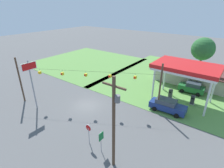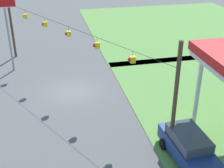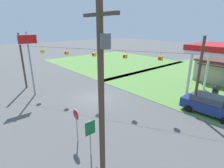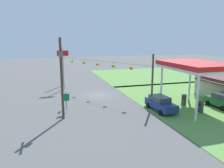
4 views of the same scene
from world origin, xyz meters
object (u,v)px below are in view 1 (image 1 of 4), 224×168
Objects in this scene: route_sign at (101,138)px; utility_pole_main at (114,121)px; gas_station_canopy at (186,68)px; fuel_pump_far at (193,100)px; fuel_pump_near at (170,94)px; car_at_pumps_front at (167,105)px; gas_station_store at (195,76)px; stop_sign_overhead at (31,76)px; stop_sign_roadside at (89,130)px; tree_behind_station at (203,49)px; car_at_pumps_rear at (192,87)px.

route_sign is 3.96m from utility_pole_main.
gas_station_canopy is at bearing 85.53° from utility_pole_main.
route_sign is at bearing -107.82° from fuel_pump_far.
car_at_pumps_front is (1.03, -4.14, 0.22)m from fuel_pump_near.
fuel_pump_near is at bearing -100.74° from gas_station_store.
fuel_pump_far is at bearing -77.49° from gas_station_store.
stop_sign_overhead is 15.06m from utility_pole_main.
stop_sign_roadside is at bearing -108.13° from gas_station_canopy.
fuel_pump_far is at bearing -80.52° from tree_behind_station.
fuel_pump_far is 0.30× the size of car_at_pumps_front.
utility_pole_main is 1.16× the size of tree_behind_station.
stop_sign_roadside reaches higher than car_at_pumps_rear.
utility_pole_main reaches higher than car_at_pumps_rear.
car_at_pumps_rear is at bearing 61.74° from fuel_pump_near.
gas_station_canopy reaches higher than route_sign.
tree_behind_station is (-0.73, 7.07, 3.70)m from gas_station_store.
stop_sign_roadside is at bearing 178.06° from route_sign.
fuel_pump_far is at bearing 103.03° from car_at_pumps_rear.
stop_sign_overhead reaches higher than car_at_pumps_front.
stop_sign_roadside is 11.70m from stop_sign_overhead.
gas_station_canopy is 15.40m from tree_behind_station.
stop_sign_roadside is 1.79m from route_sign.
route_sign is (-3.28, -15.51, -3.81)m from gas_station_canopy.
car_at_pumps_rear is 1.76× the size of route_sign.
stop_sign_overhead reaches higher than route_sign.
car_at_pumps_front is (-0.55, -12.44, -0.70)m from gas_station_store.
fuel_pump_near is 15.62m from route_sign.
car_at_pumps_front is at bearing -99.31° from gas_station_canopy.
fuel_pump_near is at bearing 58.73° from car_at_pumps_rear.
car_at_pumps_front is 0.70× the size of stop_sign_overhead.
car_at_pumps_front is 12.16m from stop_sign_roadside.
fuel_pump_near is at bearing 101.25° from car_at_pumps_front.
car_at_pumps_rear is 25.65m from stop_sign_overhead.
utility_pole_main reaches higher than tree_behind_station.
route_sign is at bearing 178.06° from stop_sign_roadside.
route_sign is 0.31× the size of tree_behind_station.
tree_behind_station reaches higher than stop_sign_overhead.
stop_sign_overhead is at bearing 175.13° from utility_pole_main.
utility_pole_main is (0.45, -16.08, 4.34)m from fuel_pump_near.
fuel_pump_far is 16.32m from route_sign.
route_sign is (-1.57, -15.51, 0.98)m from fuel_pump_near.
car_at_pumps_front is (-2.39, -4.14, 0.22)m from fuel_pump_far.
tree_behind_station is at bearing 95.86° from gas_station_store.
gas_station_canopy is at bearing 78.07° from route_sign.
stop_sign_overhead is 3.04× the size of route_sign.
car_at_pumps_front is at bearing 34.39° from stop_sign_overhead.
car_at_pumps_front is at bearing 87.23° from utility_pole_main.
stop_sign_roadside is at bearing -113.66° from fuel_pump_far.
car_at_pumps_front is 11.69m from route_sign.
stop_sign_roadside reaches higher than fuel_pump_near.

